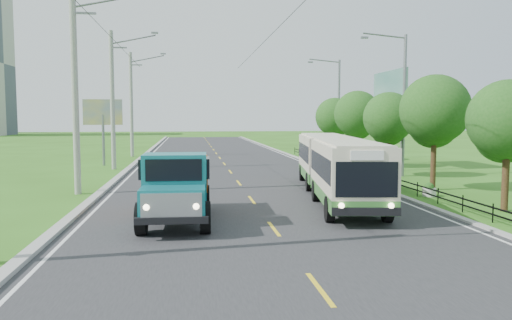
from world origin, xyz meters
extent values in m
plane|color=#2E5E16|center=(0.00, 0.00, 0.00)|extent=(240.00, 240.00, 0.00)
cube|color=#28282B|center=(0.00, 20.00, 0.01)|extent=(14.00, 120.00, 0.02)
cube|color=#9E9E99|center=(-7.20, 20.00, 0.07)|extent=(0.40, 120.00, 0.15)
cube|color=#9E9E99|center=(7.15, 20.00, 0.05)|extent=(0.30, 120.00, 0.10)
cube|color=silver|center=(-6.65, 20.00, 0.02)|extent=(0.12, 120.00, 0.00)
cube|color=silver|center=(6.65, 20.00, 0.02)|extent=(0.12, 120.00, 0.00)
cube|color=yellow|center=(0.00, 0.00, 0.02)|extent=(0.12, 2.20, 0.00)
cube|color=black|center=(8.00, 14.00, 0.30)|extent=(0.04, 40.00, 0.60)
cylinder|color=gray|center=(-8.30, 9.00, 5.00)|extent=(0.32, 0.32, 10.00)
cube|color=slate|center=(-7.80, 9.00, 8.80)|extent=(1.20, 0.10, 0.10)
cylinder|color=gray|center=(-8.30, 21.00, 5.00)|extent=(0.32, 0.32, 10.00)
cube|color=slate|center=(-7.80, 21.00, 8.80)|extent=(1.20, 0.10, 0.10)
cube|color=slate|center=(-5.20, 21.00, 9.90)|extent=(0.50, 0.18, 0.12)
cylinder|color=gray|center=(-8.30, 33.00, 5.00)|extent=(0.32, 0.32, 10.00)
cube|color=slate|center=(-7.80, 33.00, 8.80)|extent=(1.20, 0.10, 0.10)
cube|color=slate|center=(-5.20, 33.00, 9.90)|extent=(0.50, 0.18, 0.12)
cylinder|color=#382314|center=(9.80, 2.00, 1.48)|extent=(0.28, 0.28, 2.97)
sphere|color=#1C4D16|center=(9.80, 2.00, 3.71)|extent=(3.18, 3.18, 3.18)
sphere|color=#1C4D16|center=(10.00, 2.50, 3.07)|extent=(2.33, 2.33, 2.33)
cylinder|color=#382314|center=(9.80, 8.00, 1.68)|extent=(0.28, 0.28, 3.36)
sphere|color=#1C4D16|center=(9.80, 8.00, 4.20)|extent=(3.60, 3.60, 3.60)
sphere|color=#1C4D16|center=(10.00, 8.50, 3.48)|extent=(2.64, 2.64, 2.64)
cylinder|color=#382314|center=(9.80, 14.00, 1.51)|extent=(0.28, 0.28, 3.02)
sphere|color=#1C4D16|center=(9.80, 14.00, 3.78)|extent=(3.24, 3.24, 3.24)
sphere|color=#1C4D16|center=(10.00, 14.50, 3.13)|extent=(2.38, 2.38, 2.38)
cylinder|color=#382314|center=(9.80, 20.00, 1.62)|extent=(0.28, 0.28, 3.25)
sphere|color=#1C4D16|center=(9.80, 20.00, 4.06)|extent=(3.48, 3.48, 3.48)
sphere|color=#1C4D16|center=(10.00, 20.50, 3.36)|extent=(2.55, 2.55, 2.55)
cylinder|color=#382314|center=(9.80, 26.00, 1.54)|extent=(0.28, 0.28, 3.08)
sphere|color=#1C4D16|center=(9.80, 26.00, 3.85)|extent=(3.30, 3.30, 3.30)
sphere|color=#1C4D16|center=(10.00, 26.50, 3.19)|extent=(2.42, 2.42, 2.42)
cylinder|color=slate|center=(10.80, 14.00, 4.50)|extent=(0.20, 0.20, 9.00)
cylinder|color=slate|center=(9.40, 14.00, 8.90)|extent=(2.80, 0.10, 0.34)
cube|color=slate|center=(8.10, 14.00, 8.75)|extent=(0.45, 0.16, 0.12)
cylinder|color=slate|center=(10.80, 28.00, 4.50)|extent=(0.20, 0.20, 9.00)
cylinder|color=slate|center=(9.40, 28.00, 8.90)|extent=(2.80, 0.10, 0.34)
cube|color=slate|center=(8.10, 28.00, 8.75)|extent=(0.45, 0.16, 0.12)
cylinder|color=silver|center=(8.60, 6.00, 0.20)|extent=(0.64, 0.64, 0.40)
sphere|color=#1C4D16|center=(8.60, 6.00, 0.45)|extent=(0.44, 0.44, 0.44)
cylinder|color=silver|center=(8.60, 14.00, 0.20)|extent=(0.64, 0.64, 0.40)
sphere|color=#1C4D16|center=(8.60, 14.00, 0.45)|extent=(0.44, 0.44, 0.44)
cylinder|color=silver|center=(8.60, 22.00, 0.20)|extent=(0.64, 0.64, 0.40)
sphere|color=#1C4D16|center=(8.60, 22.00, 0.45)|extent=(0.44, 0.44, 0.44)
cylinder|color=slate|center=(-9.50, 24.00, 2.00)|extent=(0.20, 0.20, 4.00)
cube|color=yellow|center=(-9.50, 24.00, 4.20)|extent=(3.00, 0.15, 2.00)
cylinder|color=slate|center=(12.30, 17.50, 2.50)|extent=(0.24, 0.24, 5.00)
cylinder|color=slate|center=(12.30, 22.50, 2.50)|extent=(0.24, 0.24, 5.00)
cube|color=#144C47|center=(12.30, 20.00, 5.80)|extent=(0.20, 6.00, 3.00)
cube|color=#387C31|center=(3.52, 2.85, 0.73)|extent=(3.26, 7.16, 0.51)
cube|color=beige|center=(3.52, 2.85, 1.87)|extent=(3.26, 7.16, 1.78)
cube|color=black|center=(3.52, 2.85, 1.88)|extent=(3.22, 6.62, 0.87)
cube|color=#387C31|center=(4.60, 10.37, 0.73)|extent=(3.19, 6.71, 0.51)
cube|color=beige|center=(4.60, 10.37, 1.87)|extent=(3.19, 6.71, 1.78)
cube|color=black|center=(4.60, 10.37, 1.88)|extent=(3.15, 6.17, 0.87)
cube|color=#4C4C4C|center=(4.08, 6.72, 1.62)|extent=(2.27, 1.22, 2.19)
cube|color=black|center=(3.03, -0.59, 1.72)|extent=(2.06, 0.35, 1.20)
cylinder|color=black|center=(2.18, 0.85, 0.48)|extent=(0.43, 0.99, 0.96)
cylinder|color=black|center=(4.25, 0.56, 0.48)|extent=(0.43, 0.99, 0.96)
cylinder|color=black|center=(2.83, 5.32, 0.48)|extent=(0.43, 0.99, 0.96)
cylinder|color=black|center=(4.89, 5.02, 0.48)|extent=(0.43, 0.99, 0.96)
cylinder|color=black|center=(3.27, 8.42, 0.48)|extent=(0.43, 0.99, 0.96)
cylinder|color=black|center=(5.33, 8.12, 0.48)|extent=(0.43, 0.99, 0.96)
cylinder|color=black|center=(3.87, 12.61, 0.48)|extent=(0.43, 0.99, 0.96)
cylinder|color=black|center=(5.93, 12.32, 0.48)|extent=(0.43, 0.99, 0.96)
cube|color=#136C75|center=(-3.35, -0.49, 1.07)|extent=(2.09, 1.43, 0.98)
cube|color=#136C75|center=(-3.31, 0.97, 1.56)|extent=(2.19, 1.63, 1.95)
cube|color=black|center=(-3.31, 0.97, 2.05)|extent=(2.40, 1.34, 0.68)
cube|color=black|center=(-3.28, 1.75, 0.63)|extent=(1.16, 5.88, 0.24)
cube|color=orange|center=(-3.23, 3.41, 1.61)|extent=(2.33, 2.99, 1.27)
cylinder|color=black|center=(-4.37, -0.26, 0.54)|extent=(0.37, 1.08, 1.07)
cylinder|color=black|center=(-2.32, -0.33, 0.54)|extent=(0.37, 1.08, 1.07)
cylinder|color=black|center=(-4.25, 3.63, 0.54)|extent=(0.37, 1.08, 1.07)
cylinder|color=black|center=(-2.20, 3.57, 0.54)|extent=(0.37, 1.08, 1.07)
camera|label=1|loc=(-2.81, -16.41, 3.79)|focal=35.00mm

